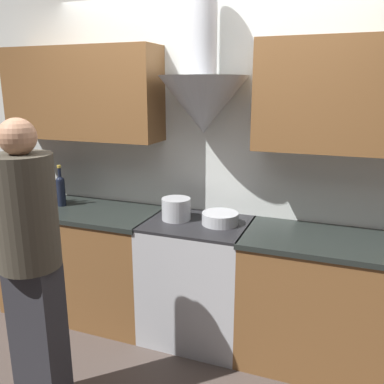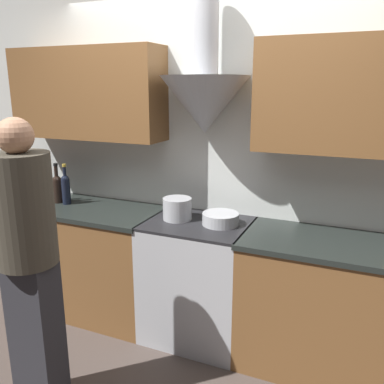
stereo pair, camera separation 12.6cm
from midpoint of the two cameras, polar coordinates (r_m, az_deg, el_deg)
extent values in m
plane|color=#423833|center=(3.10, -0.38, -22.20)|extent=(12.00, 12.00, 0.00)
cube|color=silver|center=(3.12, 4.31, 4.29)|extent=(8.40, 0.06, 2.60)
cone|color=#A8AAAF|center=(2.88, 3.12, 12.13)|extent=(0.63, 0.63, 0.39)
cylinder|color=#A8AAAF|center=(2.91, 3.27, 22.15)|extent=(0.18, 0.18, 0.62)
cube|color=brown|center=(3.39, -13.47, 13.27)|extent=(1.29, 0.32, 0.70)
cube|color=brown|center=(2.72, 23.35, 12.23)|extent=(1.21, 0.32, 0.70)
cube|color=brown|center=(3.57, -13.61, -9.26)|extent=(1.29, 0.60, 0.88)
cube|color=black|center=(3.41, -14.07, -2.24)|extent=(1.32, 0.62, 0.03)
cube|color=brown|center=(2.94, 20.54, -15.27)|extent=(1.21, 0.60, 0.88)
cube|color=black|center=(2.75, 21.40, -6.98)|extent=(1.23, 0.62, 0.03)
cube|color=#A8AAAF|center=(3.10, 1.94, -12.45)|extent=(0.74, 0.60, 0.89)
cube|color=black|center=(2.88, -0.29, -15.54)|extent=(0.52, 0.01, 0.40)
cube|color=black|center=(2.92, 2.02, -4.48)|extent=(0.74, 0.60, 0.02)
cube|color=#A8AAAF|center=(3.18, 3.79, -4.03)|extent=(0.74, 0.06, 0.10)
cylinder|color=black|center=(3.75, -21.16, 0.72)|extent=(0.08, 0.08, 0.22)
sphere|color=black|center=(3.72, -21.31, 2.35)|extent=(0.08, 0.08, 0.08)
cylinder|color=black|center=(3.71, -21.41, 3.38)|extent=(0.03, 0.03, 0.10)
cylinder|color=black|center=(3.70, -21.50, 4.31)|extent=(0.03, 0.03, 0.02)
cylinder|color=black|center=(3.68, -19.94, 0.29)|extent=(0.07, 0.07, 0.18)
sphere|color=black|center=(3.65, -20.07, 1.69)|extent=(0.07, 0.07, 0.07)
cylinder|color=black|center=(3.64, -20.15, 2.62)|extent=(0.03, 0.03, 0.09)
cylinder|color=black|center=(3.63, -20.23, 3.48)|extent=(0.03, 0.03, 0.02)
cylinder|color=black|center=(3.61, -18.84, 0.41)|extent=(0.08, 0.08, 0.22)
sphere|color=black|center=(3.58, -18.98, 2.10)|extent=(0.07, 0.07, 0.07)
cylinder|color=black|center=(3.57, -19.06, 3.07)|extent=(0.03, 0.03, 0.09)
cylinder|color=black|center=(3.56, -19.14, 3.94)|extent=(0.03, 0.03, 0.02)
cylinder|color=black|center=(3.55, -17.37, 0.07)|extent=(0.08, 0.08, 0.19)
sphere|color=black|center=(3.53, -17.49, 1.57)|extent=(0.08, 0.08, 0.08)
cylinder|color=black|center=(3.51, -17.57, 2.67)|extent=(0.03, 0.03, 0.10)
cylinder|color=black|center=(3.50, -17.65, 3.68)|extent=(0.03, 0.03, 0.02)
cylinder|color=black|center=(3.48, -16.27, 0.04)|extent=(0.07, 0.07, 0.21)
sphere|color=black|center=(3.46, -16.39, 1.72)|extent=(0.07, 0.07, 0.07)
cylinder|color=black|center=(3.44, -16.46, 2.70)|extent=(0.03, 0.03, 0.09)
cylinder|color=gold|center=(3.43, -16.53, 3.60)|extent=(0.03, 0.03, 0.02)
cylinder|color=#A8AAAF|center=(2.97, -0.87, -2.37)|extent=(0.21, 0.21, 0.16)
cylinder|color=#A8AAAF|center=(2.88, 5.28, -3.78)|extent=(0.26, 0.26, 0.08)
cube|color=#28282D|center=(2.63, -19.58, -18.52)|extent=(0.28, 0.18, 0.92)
cylinder|color=#3D382D|center=(2.31, -21.20, -2.34)|extent=(0.33, 0.33, 0.61)
sphere|color=#AD7A5B|center=(2.23, -22.13, 7.32)|extent=(0.19, 0.19, 0.19)
camera|label=1|loc=(0.06, -88.69, 0.34)|focal=38.00mm
camera|label=2|loc=(0.06, 91.31, -0.34)|focal=38.00mm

